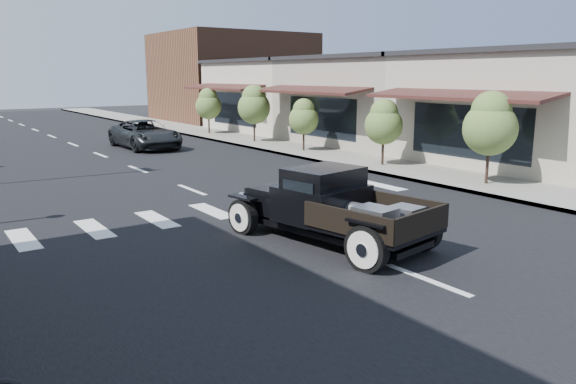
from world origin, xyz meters
TOP-DOWN VIEW (x-y plane):
  - ground at (0.00, 0.00)m, footprint 120.00×120.00m
  - road at (0.00, 15.00)m, footprint 14.00×80.00m
  - road_markings at (0.00, 10.00)m, footprint 12.00×60.00m
  - sidewalk_right at (8.50, 15.00)m, footprint 3.00×80.00m
  - storefront_near at (15.00, 4.00)m, footprint 10.00×9.00m
  - storefront_mid at (15.00, 13.00)m, footprint 10.00×9.00m
  - storefront_far at (15.00, 22.00)m, footprint 10.00×9.00m
  - far_building_right at (15.50, 32.00)m, footprint 11.00×10.00m
  - small_tree_a at (8.30, 1.83)m, footprint 1.77×1.77m
  - small_tree_b at (8.30, 6.76)m, footprint 1.52×1.52m
  - small_tree_c at (8.30, 12.16)m, footprint 1.43×1.43m
  - small_tree_d at (8.30, 16.73)m, footprint 1.76×1.76m
  - small_tree_e at (8.30, 22.18)m, footprint 1.61×1.61m
  - hotrod_pickup at (0.03, -0.15)m, footprint 3.18×5.32m
  - second_car at (2.68, 18.25)m, footprint 2.46×5.19m

SIDE VIEW (x-z plane):
  - ground at x=0.00m, z-range 0.00..0.00m
  - road_markings at x=0.00m, z-range -0.03..0.03m
  - road at x=0.00m, z-range 0.00..0.02m
  - sidewalk_right at x=8.50m, z-range 0.00..0.15m
  - second_car at x=2.68m, z-range 0.00..1.43m
  - hotrod_pickup at x=0.03m, z-range 0.00..1.73m
  - small_tree_c at x=8.30m, z-range 0.15..2.53m
  - small_tree_b at x=8.30m, z-range 0.15..2.68m
  - small_tree_e at x=8.30m, z-range 0.15..2.83m
  - small_tree_d at x=8.30m, z-range 0.15..3.09m
  - small_tree_a at x=8.30m, z-range 0.15..3.09m
  - storefront_near at x=15.00m, z-range 0.00..4.50m
  - storefront_mid at x=15.00m, z-range 0.00..4.50m
  - storefront_far at x=15.00m, z-range 0.00..4.50m
  - far_building_right at x=15.50m, z-range 0.00..7.00m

